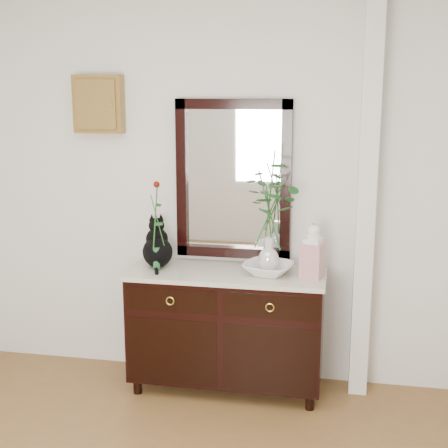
% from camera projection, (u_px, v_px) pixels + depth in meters
% --- Properties ---
extents(wall_back, '(3.60, 0.04, 2.70)m').
position_uv_depth(wall_back, '(219.00, 192.00, 4.35)').
color(wall_back, silver).
rests_on(wall_back, ground).
extents(pilaster, '(0.12, 0.20, 2.70)m').
position_uv_depth(pilaster, '(366.00, 199.00, 4.09)').
color(pilaster, silver).
rests_on(pilaster, ground).
extents(sideboard, '(1.33, 0.52, 0.82)m').
position_uv_depth(sideboard, '(227.00, 324.00, 4.28)').
color(sideboard, black).
rests_on(sideboard, ground).
extents(wall_mirror, '(0.80, 0.06, 1.10)m').
position_uv_depth(wall_mirror, '(233.00, 180.00, 4.30)').
color(wall_mirror, black).
rests_on(wall_mirror, wall_back).
extents(key_cabinet, '(0.35, 0.10, 0.40)m').
position_uv_depth(key_cabinet, '(99.00, 104.00, 4.34)').
color(key_cabinet, brown).
rests_on(key_cabinet, wall_back).
extents(cat, '(0.32, 0.36, 0.34)m').
position_uv_depth(cat, '(157.00, 242.00, 4.30)').
color(cat, black).
rests_on(cat, sideboard).
extents(lotus_bowl, '(0.39, 0.39, 0.08)m').
position_uv_depth(lotus_bowl, '(268.00, 269.00, 4.12)').
color(lotus_bowl, white).
rests_on(lotus_bowl, sideboard).
extents(vase_branches, '(0.42, 0.42, 0.82)m').
position_uv_depth(vase_branches, '(269.00, 211.00, 4.04)').
color(vase_branches, silver).
rests_on(vase_branches, lotus_bowl).
extents(bud_vase_rose, '(0.08, 0.08, 0.62)m').
position_uv_depth(bud_vase_rose, '(156.00, 225.00, 4.16)').
color(bud_vase_rose, '#255C33').
rests_on(bud_vase_rose, sideboard).
extents(ginger_jar, '(0.17, 0.17, 0.37)m').
position_uv_depth(ginger_jar, '(313.00, 250.00, 4.03)').
color(ginger_jar, white).
rests_on(ginger_jar, sideboard).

